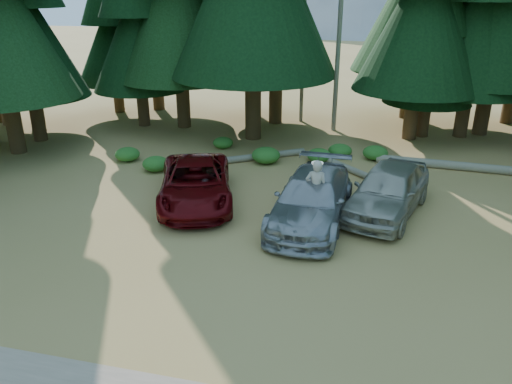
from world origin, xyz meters
TOP-DOWN VIEW (x-y plane):
  - ground at (0.00, 0.00)m, footprint 160.00×160.00m
  - forest_belt_north at (0.00, 15.00)m, footprint 36.00×7.00m
  - snag_front at (0.80, 14.50)m, footprint 0.24×0.24m
  - snag_back at (-1.20, 16.00)m, footprint 0.20×0.20m
  - red_pickup at (-3.07, 3.59)m, footprint 4.03×5.82m
  - silver_minivan_center at (1.13, 2.93)m, footprint 2.53×5.59m
  - silver_minivan_right at (3.53, 4.22)m, footprint 3.28×5.31m
  - frisbee_player at (1.28, 2.63)m, footprint 0.69×0.46m
  - log_left at (-1.86, 8.77)m, footprint 3.57×2.55m
  - log_mid at (1.85, 8.21)m, footprint 2.54×2.49m
  - log_right at (5.95, 9.37)m, footprint 5.66×0.75m
  - shrub_far_left at (-5.83, 6.31)m, footprint 1.10×1.10m
  - shrub_left at (-4.03, 10.00)m, footprint 0.95×0.95m
  - shrub_center_left at (-1.58, 8.37)m, footprint 1.24×1.24m
  - shrub_center_right at (0.66, 9.06)m, footprint 1.05×1.05m
  - shrub_right at (1.51, 9.94)m, footprint 1.06×1.06m
  - shrub_far_right at (3.06, 9.95)m, footprint 1.11×1.11m
  - shrub_edge_west at (-7.58, 7.23)m, footprint 1.08×1.08m

SIDE VIEW (x-z plane):
  - ground at x=0.00m, z-range 0.00..0.00m
  - forest_belt_north at x=0.00m, z-range -11.00..11.00m
  - log_mid at x=1.85m, z-range 0.00..0.27m
  - log_left at x=-1.86m, z-range 0.00..0.29m
  - log_right at x=5.95m, z-range 0.00..0.36m
  - shrub_left at x=-4.03m, z-range 0.00..0.52m
  - shrub_center_right at x=0.66m, z-range 0.00..0.58m
  - shrub_right at x=1.51m, z-range 0.00..0.59m
  - shrub_edge_west at x=-7.58m, z-range 0.00..0.59m
  - shrub_far_left at x=-5.83m, z-range 0.00..0.60m
  - shrub_far_right at x=3.06m, z-range 0.00..0.61m
  - shrub_center_left at x=-1.58m, z-range 0.00..0.68m
  - red_pickup at x=-3.07m, z-range 0.00..1.48m
  - silver_minivan_center at x=1.13m, z-range 0.00..1.59m
  - silver_minivan_right at x=3.53m, z-range 0.00..1.69m
  - frisbee_player at x=1.28m, z-range 0.37..2.24m
  - snag_back at x=-1.20m, z-range 0.00..10.00m
  - snag_front at x=0.80m, z-range 0.00..12.00m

